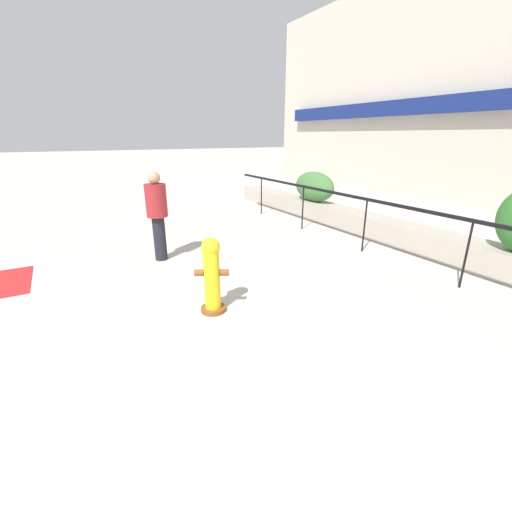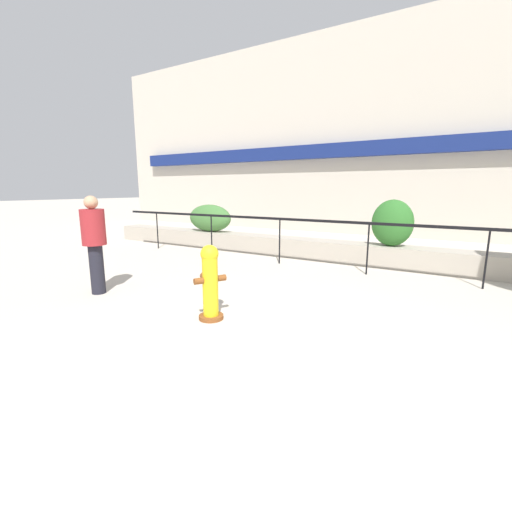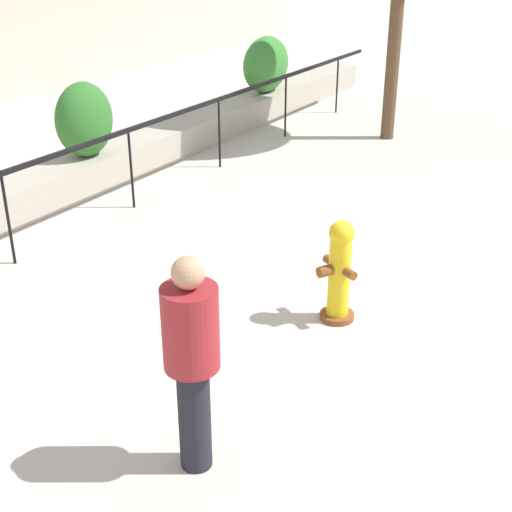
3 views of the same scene
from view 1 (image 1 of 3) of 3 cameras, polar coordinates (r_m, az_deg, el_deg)
ground_plane at (r=3.70m, az=-15.36°, el=-20.95°), size 120.00×120.00×0.00m
planter_wall_low at (r=7.42m, az=35.41°, el=-0.77°), size 18.00×0.70×0.50m
fence_railing_segment at (r=6.27m, az=32.35°, el=4.05°), size 15.00×0.05×1.15m
hedge_bush_0 at (r=10.45m, az=9.68°, el=11.33°), size 1.57×0.70×0.86m
fire_hydrant at (r=4.74m, az=-7.37°, el=-3.14°), size 0.49×0.48×1.08m
pedestrian at (r=6.89m, az=-16.16°, el=7.22°), size 0.49×0.49×1.73m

